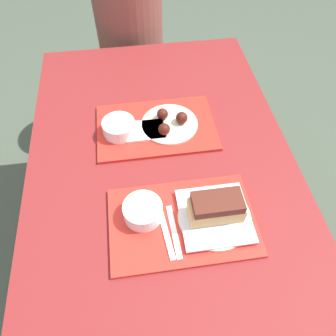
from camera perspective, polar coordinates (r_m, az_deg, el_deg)
name	(u,v)px	position (r m, az deg, el deg)	size (l,w,h in m)	color
ground_plane	(166,267)	(1.73, -0.29, -16.88)	(12.00, 12.00, 0.00)	#424C3D
picnic_table	(166,198)	(1.14, -0.42, -5.24)	(0.91, 1.60, 0.75)	maroon
picnic_bench_far	(143,80)	(2.04, -4.43, 15.03)	(0.86, 0.28, 0.45)	maroon
tray_near	(182,222)	(0.98, 2.52, -9.32)	(0.43, 0.28, 0.01)	red
tray_far	(155,127)	(1.21, -2.29, 7.06)	(0.43, 0.28, 0.01)	red
bowl_coleslaw_near	(143,210)	(0.96, -4.41, -7.38)	(0.12, 0.12, 0.05)	white
brisket_sandwich_plate	(216,212)	(0.96, 8.28, -7.51)	(0.22, 0.22, 0.10)	beige
plastic_fork_near	(166,233)	(0.96, -0.37, -11.18)	(0.03, 0.17, 0.00)	white
plastic_knife_near	(173,232)	(0.96, 0.96, -11.01)	(0.02, 0.17, 0.00)	white
condiment_packet	(187,201)	(1.01, 3.31, -5.75)	(0.04, 0.03, 0.01)	teal
bowl_coleslaw_far	(119,127)	(1.18, -8.56, 7.11)	(0.12, 0.12, 0.05)	white
wings_plate_far	(170,122)	(1.20, 0.30, 7.94)	(0.21, 0.21, 0.05)	beige
napkin_far	(145,130)	(1.19, -4.00, 6.56)	(0.14, 0.10, 0.01)	white
person_seated_across	(129,23)	(1.84, -6.77, 23.75)	(0.34, 0.34, 0.70)	brown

